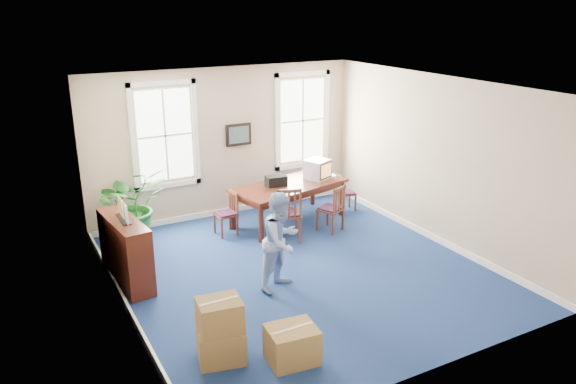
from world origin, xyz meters
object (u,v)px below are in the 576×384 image
crt_tv (317,169)px  chair_near_left (287,213)px  conference_table (289,203)px  cardboard_boxes (233,320)px  credenza (126,251)px  man (281,241)px  potted_plant (131,205)px

crt_tv → chair_near_left: 1.59m
conference_table → cardboard_boxes: (-2.90, -3.77, 0.04)m
chair_near_left → credenza: credenza is taller
man → cardboard_boxes: man is taller
conference_table → chair_near_left: 0.99m
potted_plant → cardboard_boxes: potted_plant is taller
credenza → potted_plant: (0.51, 1.69, 0.17)m
man → cardboard_boxes: bearing=-163.6°
crt_tv → potted_plant: (-3.90, 0.49, -0.30)m
man → potted_plant: 3.47m
credenza → cardboard_boxes: credenza is taller
man → credenza: man is taller
man → credenza: size_ratio=1.11×
potted_plant → credenza: bearing=-106.8°
conference_table → cardboard_boxes: bearing=-140.3°
crt_tv → man: bearing=-153.5°
cardboard_boxes → chair_near_left: bearing=50.7°
credenza → crt_tv: bearing=9.1°
crt_tv → chair_near_left: crt_tv is taller
man → cardboard_boxes: size_ratio=1.02×
chair_near_left → potted_plant: bearing=-8.2°
man → potted_plant: size_ratio=1.09×
conference_table → potted_plant: (-3.17, 0.55, 0.33)m
man → credenza: 2.58m
conference_table → cardboard_boxes: 4.76m
chair_near_left → man: (-1.00, -1.66, 0.25)m
chair_near_left → potted_plant: size_ratio=0.75×
conference_table → credenza: bearing=-175.5°
cardboard_boxes → conference_table: bearing=52.4°
chair_near_left → cardboard_boxes: 3.79m
man → credenza: (-2.18, 1.36, -0.24)m
chair_near_left → potted_plant: 3.01m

